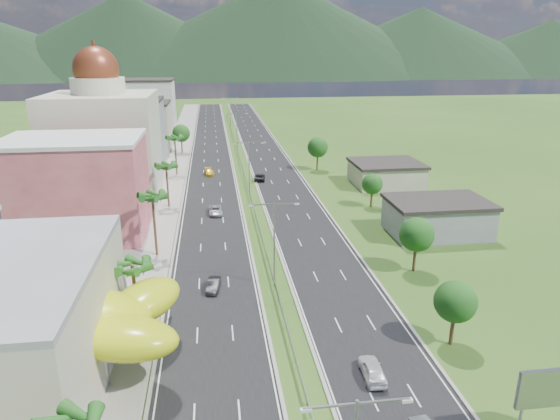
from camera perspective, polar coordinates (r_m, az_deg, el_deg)
name	(u,v)px	position (r m, az deg, el deg)	size (l,w,h in m)	color
ground	(286,329)	(54.39, 0.71, -13.45)	(500.00, 500.00, 0.00)	#2D5119
road_left	(211,156)	(138.76, -7.89, 6.14)	(11.00, 260.00, 0.04)	black
road_right	(265,154)	(139.51, -1.68, 6.37)	(11.00, 260.00, 0.04)	black
sidewalk_left	(176,157)	(139.12, -11.82, 5.98)	(7.00, 260.00, 0.12)	gray
median_guardrail	(243,168)	(121.25, -4.31, 4.81)	(0.10, 216.06, 0.76)	gray
streetlight_median_b	(274,236)	(60.29, -0.67, -2.99)	(6.04, 0.25, 11.00)	gray
streetlight_median_c	(249,163)	(98.49, -3.57, 5.36)	(6.04, 0.25, 11.00)	gray
streetlight_median_d	(237,128)	(142.64, -4.97, 9.32)	(6.04, 0.25, 11.00)	gray
streetlight_median_e	(230,109)	(187.20, -5.71, 11.40)	(6.04, 0.25, 11.00)	gray
lime_canopy	(74,320)	(49.72, -22.48, -11.59)	(18.00, 15.00, 7.40)	#B5C413
pink_shophouse	(77,189)	(83.31, -22.17, 2.19)	(20.00, 15.00, 15.00)	#BA4C52
domed_building	(104,139)	(104.41, -19.49, 7.68)	(20.00, 20.00, 28.70)	beige
midrise_grey	(130,135)	(129.04, -16.80, 8.25)	(16.00, 15.00, 16.00)	gray
midrise_beige	(142,127)	(150.78, -15.54, 9.12)	(16.00, 15.00, 13.00)	#BBB59A
midrise_white	(150,109)	(173.08, -14.66, 11.12)	(16.00, 15.00, 18.00)	silver
billboard	(550,390)	(43.87, 28.47, -17.64)	(5.20, 0.35, 6.20)	gray
shed_near	(437,219)	(83.11, 17.52, -0.95)	(15.00, 10.00, 5.00)	gray
shed_far	(386,174)	(110.52, 12.01, 3.99)	(14.00, 12.00, 4.40)	#BBB59A
palm_tree_b	(133,269)	(53.09, -16.49, -6.46)	(3.60, 3.60, 8.10)	#47301C
palm_tree_c	(152,199)	(71.21, -14.38, 1.26)	(3.60, 3.60, 9.60)	#47301C
palm_tree_d	(166,167)	(93.59, -12.88, 4.76)	(3.60, 3.60, 8.60)	#47301C
palm_tree_e	(175,139)	(117.87, -11.95, 7.91)	(3.60, 3.60, 9.40)	#47301C
leafy_tree_lfar	(181,133)	(142.92, -11.24, 8.59)	(4.90, 4.90, 8.05)	#47301C
leafy_tree_ra	(455,302)	(52.47, 19.41, -9.86)	(4.20, 4.20, 6.90)	#47301C
leafy_tree_rb	(417,235)	(67.50, 15.36, -2.74)	(4.55, 4.55, 7.47)	#47301C
leafy_tree_rc	(372,184)	(93.70, 10.50, 2.93)	(3.85, 3.85, 6.33)	#47301C
leafy_tree_rd	(318,147)	(120.65, 4.33, 7.16)	(4.90, 4.90, 8.05)	#47301C
mountain_ridge	(279,78)	(501.11, -0.08, 14.90)	(860.00, 140.00, 90.00)	black
car_dark_left	(214,285)	(62.43, -7.60, -8.46)	(1.41, 4.03, 1.33)	black
car_silver_mid_left	(215,210)	(89.66, -7.39, -0.04)	(2.31, 5.01, 1.39)	#ADAEB4
car_yellow_far_left	(209,172)	(117.76, -8.09, 4.33)	(1.92, 4.71, 1.37)	yellow
car_white_near_right	(372,370)	(47.89, 10.51, -17.49)	(1.87, 4.65, 1.58)	silver
car_dark_far_right	(260,177)	(111.91, -2.35, 3.78)	(2.29, 4.97, 1.38)	black
motorcycle	(170,319)	(56.33, -12.49, -12.02)	(0.53, 1.74, 1.12)	black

